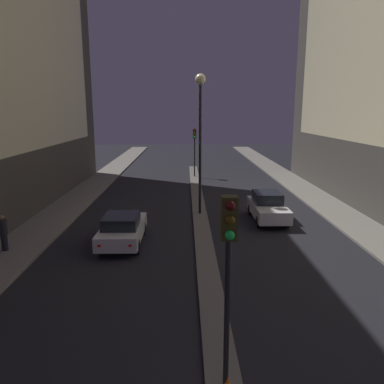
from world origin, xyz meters
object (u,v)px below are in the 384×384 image
object	(u,v)px
car_right_lane	(268,207)
traffic_light_mid	(195,141)
traffic_light_near	(228,253)
car_left_lane	(122,229)
pedestrian_on_left_sidewalk	(3,232)
street_lamp	(200,113)

from	to	relation	value
car_right_lane	traffic_light_mid	bearing A→B (deg)	105.13
traffic_light_near	traffic_light_mid	world-z (taller)	same
traffic_light_near	car_left_lane	world-z (taller)	traffic_light_near
traffic_light_near	car_right_lane	size ratio (longest dim) A/B	1.09
traffic_light_mid	car_left_lane	size ratio (longest dim) A/B	1.06
car_left_lane	pedestrian_on_left_sidewalk	bearing A→B (deg)	-168.69
traffic_light_near	traffic_light_mid	size ratio (longest dim) A/B	1.00
car_right_lane	pedestrian_on_left_sidewalk	distance (m)	13.60
traffic_light_near	pedestrian_on_left_sidewalk	size ratio (longest dim) A/B	2.76
street_lamp	pedestrian_on_left_sidewalk	distance (m)	11.89
traffic_light_near	car_left_lane	bearing A→B (deg)	111.56
car_left_lane	pedestrian_on_left_sidewalk	distance (m)	5.16
street_lamp	car_right_lane	bearing A→B (deg)	-17.86
traffic_light_near	street_lamp	world-z (taller)	street_lamp
pedestrian_on_left_sidewalk	traffic_light_mid	bearing A→B (deg)	64.90
traffic_light_near	car_right_lane	distance (m)	14.26
car_left_lane	pedestrian_on_left_sidewalk	world-z (taller)	pedestrian_on_left_sidewalk
traffic_light_mid	car_left_lane	world-z (taller)	traffic_light_mid
traffic_light_mid	pedestrian_on_left_sidewalk	world-z (taller)	traffic_light_mid
car_left_lane	car_right_lane	distance (m)	8.56
traffic_light_mid	car_right_lane	bearing A→B (deg)	-74.87
traffic_light_near	street_lamp	distance (m)	14.98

